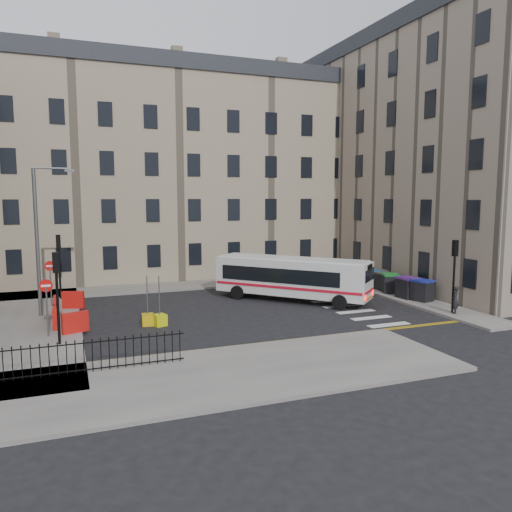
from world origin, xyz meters
TOP-DOWN VIEW (x-y plane):
  - ground at (0.00, 0.00)m, footprint 120.00×120.00m
  - pavement_north at (-6.00, 8.60)m, footprint 36.00×3.20m
  - pavement_east at (9.00, 4.00)m, footprint 2.40×26.00m
  - pavement_west at (-14.00, 1.00)m, footprint 6.00×22.00m
  - pavement_sw at (-7.00, -10.00)m, footprint 20.00×6.00m
  - terrace_north at (-7.00, 15.50)m, footprint 38.30×10.80m
  - corner_east at (19.00, 5.00)m, footprint 17.80×24.30m
  - traffic_light_east at (8.60, -5.50)m, footprint 0.28×0.22m
  - traffic_light_nw at (-12.00, 6.50)m, footprint 0.28×0.22m
  - traffic_light_sw at (-12.00, -4.00)m, footprint 0.28×0.22m
  - streetlamp at (-13.00, 2.00)m, footprint 0.50×0.22m
  - no_entry_north at (-12.50, 4.50)m, footprint 0.60×0.08m
  - no_entry_south at (-12.50, -2.50)m, footprint 0.60×0.08m
  - roadworks_barriers at (-11.84, 0.50)m, footprint 1.66×6.26m
  - iron_railings at (-11.25, -8.20)m, footprint 7.80×0.04m
  - bus at (1.80, 1.28)m, footprint 8.37×8.81m
  - wheelie_bin_a at (9.16, -2.25)m, footprint 1.35×1.45m
  - wheelie_bin_b at (8.83, -1.21)m, footprint 1.16×1.31m
  - wheelie_bin_c at (8.86, 0.66)m, footprint 1.39×1.47m
  - wheelie_bin_d at (9.07, 1.67)m, footprint 0.98×1.12m
  - wheelie_bin_e at (9.09, 2.79)m, footprint 1.05×1.18m
  - pedestrian at (8.57, -5.72)m, footprint 0.67×0.65m
  - bollard_yellow at (-7.19, -1.91)m, footprint 0.75×0.75m
  - bollard_chevron at (-7.75, -1.59)m, footprint 0.64×0.64m

SIDE VIEW (x-z plane):
  - ground at x=0.00m, z-range 0.00..0.00m
  - pavement_north at x=-6.00m, z-range 0.00..0.15m
  - pavement_east at x=9.00m, z-range 0.00..0.15m
  - pavement_west at x=-14.00m, z-range 0.00..0.15m
  - pavement_sw at x=-7.00m, z-range 0.00..0.15m
  - bollard_yellow at x=-7.19m, z-range 0.00..0.60m
  - bollard_chevron at x=-7.75m, z-range 0.00..0.60m
  - roadworks_barriers at x=-11.84m, z-range 0.15..1.15m
  - iron_railings at x=-11.25m, z-range 0.15..1.35m
  - wheelie_bin_e at x=9.09m, z-range 0.16..1.36m
  - wheelie_bin_d at x=9.07m, z-range 0.16..1.38m
  - wheelie_bin_c at x=8.86m, z-range 0.16..1.45m
  - wheelie_bin_a at x=9.16m, z-range 0.16..1.48m
  - wheelie_bin_b at x=8.83m, z-range 0.16..1.51m
  - pedestrian at x=8.57m, z-range 0.15..1.70m
  - bus at x=1.80m, z-range 0.21..2.91m
  - no_entry_north at x=-12.50m, z-range 0.58..3.58m
  - no_entry_south at x=-12.50m, z-range 0.58..3.58m
  - traffic_light_east at x=8.60m, z-range 0.82..4.92m
  - traffic_light_nw at x=-12.00m, z-range 0.82..4.92m
  - traffic_light_sw at x=-12.00m, z-range 0.82..4.92m
  - streetlamp at x=-13.00m, z-range 0.27..8.41m
  - terrace_north at x=-7.00m, z-range 0.02..17.22m
  - corner_east at x=19.00m, z-range 0.02..19.22m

